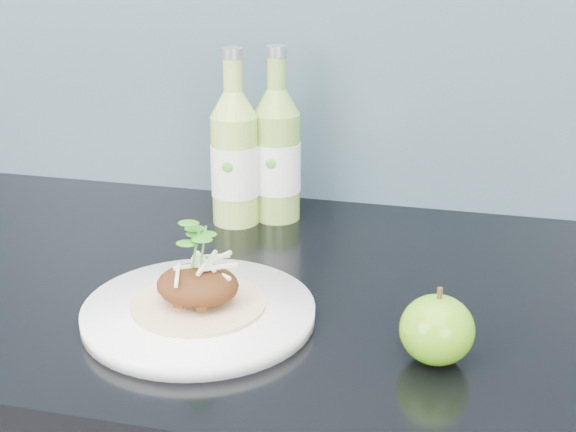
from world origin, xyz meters
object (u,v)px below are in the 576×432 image
(dinner_plate, at_px, (199,312))
(green_apple, at_px, (437,330))
(cider_bottle_right, at_px, (277,155))
(cider_bottle_left, at_px, (235,159))

(dinner_plate, height_order, green_apple, green_apple)
(dinner_plate, xyz_separation_m, cider_bottle_right, (0.00, 0.31, 0.08))
(cider_bottle_right, bearing_deg, dinner_plate, -110.19)
(dinner_plate, xyz_separation_m, cider_bottle_left, (-0.05, 0.28, 0.08))
(dinner_plate, distance_m, cider_bottle_left, 0.29)
(cider_bottle_left, xyz_separation_m, cider_bottle_right, (0.05, 0.03, 0.00))
(green_apple, height_order, cider_bottle_right, cider_bottle_right)
(cider_bottle_right, bearing_deg, cider_bottle_left, -169.87)
(cider_bottle_left, distance_m, cider_bottle_right, 0.06)
(green_apple, bearing_deg, dinner_plate, 174.50)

